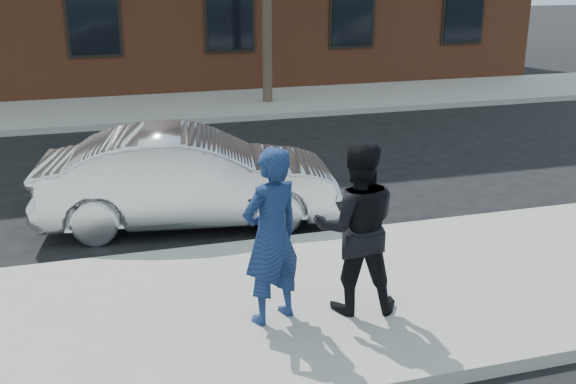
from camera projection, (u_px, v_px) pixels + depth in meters
name	position (u px, v px, depth m)	size (l,w,h in m)	color
ground	(126.00, 325.00, 7.32)	(100.00, 100.00, 0.00)	black
near_sidewalk	(127.00, 330.00, 7.06)	(50.00, 3.50, 0.15)	gray
near_curb	(118.00, 262.00, 8.70)	(50.00, 0.10, 0.15)	#999691
far_sidewalk	(98.00, 112.00, 17.51)	(50.00, 3.50, 0.15)	gray
far_curb	(100.00, 127.00, 15.88)	(50.00, 0.10, 0.15)	#999691
silver_sedan	(190.00, 178.00, 9.97)	(1.53, 4.38, 1.44)	silver
man_hoodie	(271.00, 236.00, 6.85)	(0.81, 0.68, 1.89)	navy
man_peacoat	(356.00, 227.00, 7.08)	(1.06, 0.91, 1.89)	black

